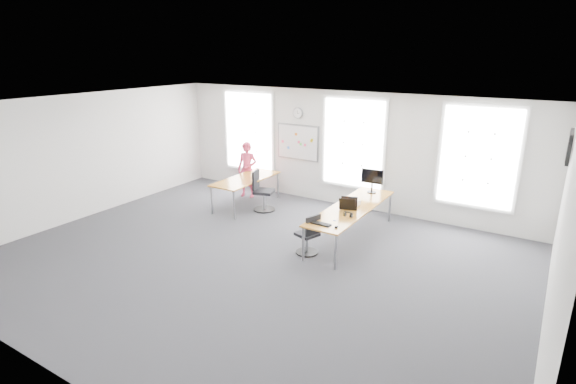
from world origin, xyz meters
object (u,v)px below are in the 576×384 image
Objects in this scene: chair_right at (309,237)px; chair_left at (262,193)px; desk_left at (246,180)px; monitor at (372,179)px; headphones at (348,215)px; keyboard at (321,224)px; desk_right at (352,209)px; person at (247,170)px.

chair_right is 0.82× the size of chair_left.
monitor is (3.26, 0.58, 0.40)m from desk_left.
headphones reaches higher than desk_left.
keyboard is 0.71m from headphones.
chair_left is 1.82× the size of monitor.
chair_right is at bearing -110.20° from desk_right.
headphones is at bearing 69.29° from keyboard.
chair_left is (-2.32, 1.66, 0.08)m from chair_right.
chair_right is at bearing -143.26° from chair_left.
monitor is (0.40, 2.31, 0.72)m from chair_right.
keyboard is at bearing -30.04° from desk_left.
chair_left reaches higher than desk_left.
keyboard is at bearing -141.52° from chair_left.
headphones is (3.46, -1.19, 0.10)m from desk_left.
person reaches higher than desk_left.
chair_left is at bearing 167.70° from headphones.
keyboard is (3.65, -2.51, -0.02)m from person.
person is 2.72× the size of monitor.
chair_right is 1.50× the size of monitor.
desk_right is 3.94m from person.
monitor reaches higher than keyboard.
person is (-3.73, 1.26, 0.08)m from desk_right.
chair_right is 0.52m from keyboard.
chair_right reaches higher than keyboard.
person is 3.73m from monitor.
chair_right is at bearing -129.02° from headphones.
chair_right is 4.63× the size of headphones.
desk_left is 3.36m from chair_right.
headphones is (0.27, 0.65, 0.04)m from keyboard.
desk_right is at bearing -32.03° from person.
headphones reaches higher than keyboard.
keyboard reaches higher than desk_left.
desk_right is at bearing -118.60° from chair_left.
headphones is (2.92, -1.13, 0.34)m from chair_left.
chair_right is (-0.42, -1.13, -0.32)m from desk_right.
chair_left is at bearing 147.54° from keyboard.
headphones is 0.32× the size of monitor.
monitor is at bearing 89.80° from keyboard.
chair_right is at bearing -104.44° from monitor.
chair_right is 0.90m from headphones.
headphones is at bearing -19.04° from desk_left.
chair_left reaches higher than keyboard.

